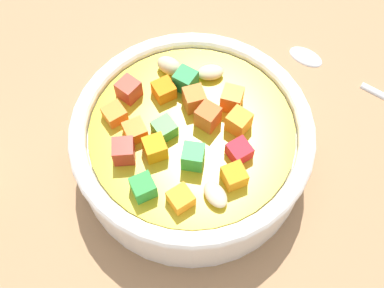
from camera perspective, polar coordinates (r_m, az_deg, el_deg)
name	(u,v)px	position (r cm, az deg, el deg)	size (l,w,h in cm)	color
ground_plane	(192,164)	(43.97, 0.00, -2.41)	(140.00, 140.00, 2.00)	#9E754F
soup_bowl_main	(192,142)	(40.19, -0.03, 0.25)	(19.67, 19.67, 7.12)	white
spoon	(361,82)	(49.69, 19.26, 6.90)	(19.21, 5.42, 0.84)	silver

